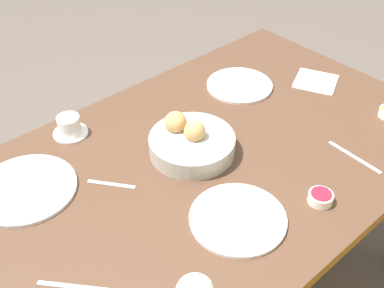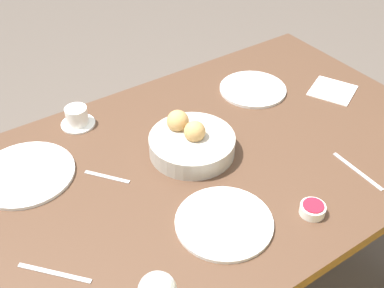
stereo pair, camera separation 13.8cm
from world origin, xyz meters
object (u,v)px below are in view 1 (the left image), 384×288
at_px(plate_far_center, 238,219).
at_px(spoon_coffee, 111,184).
at_px(bread_basket, 191,142).
at_px(plate_near_right, 26,189).
at_px(fork_silver, 354,157).
at_px(plate_near_left, 240,85).
at_px(coffee_cup, 69,127).
at_px(jam_bowl_berry, 320,197).
at_px(knife_silver, 77,287).
at_px(napkin, 316,81).

height_order(plate_far_center, spoon_coffee, plate_far_center).
bearing_deg(bread_basket, plate_near_right, -21.64).
distance_m(bread_basket, plate_far_center, 0.29).
bearing_deg(fork_silver, bread_basket, -45.01).
relative_size(plate_near_left, coffee_cup, 2.15).
distance_m(jam_bowl_berry, knife_silver, 0.64).
xyz_separation_m(plate_near_left, coffee_cup, (0.58, -0.16, 0.02)).
distance_m(plate_near_right, fork_silver, 0.92).
distance_m(plate_near_right, plate_far_center, 0.57).
bearing_deg(bread_basket, jam_bowl_berry, 107.12).
bearing_deg(plate_near_left, knife_silver, 21.11).
bearing_deg(spoon_coffee, knife_silver, 42.28).
bearing_deg(bread_basket, coffee_cup, -54.42).
bearing_deg(bread_basket, plate_far_center, 72.01).
relative_size(coffee_cup, knife_silver, 0.75).
bearing_deg(fork_silver, plate_far_center, -7.61).
distance_m(plate_near_left, knife_silver, 0.91).
bearing_deg(plate_far_center, jam_bowl_berry, 154.68).
distance_m(jam_bowl_berry, spoon_coffee, 0.55).
xyz_separation_m(bread_basket, plate_near_left, (-0.36, -0.15, -0.03)).
xyz_separation_m(plate_far_center, coffee_cup, (0.13, -0.58, 0.02)).
height_order(plate_near_right, coffee_cup, coffee_cup).
bearing_deg(fork_silver, coffee_cup, -49.19).
distance_m(coffee_cup, jam_bowl_berry, 0.76).
bearing_deg(plate_near_left, coffee_cup, -15.19).
height_order(plate_near_left, plate_near_right, same).
relative_size(knife_silver, napkin, 0.76).
relative_size(plate_near_left, napkin, 1.22).
bearing_deg(plate_near_left, plate_near_right, -1.66).
xyz_separation_m(jam_bowl_berry, napkin, (-0.47, -0.36, -0.01)).
height_order(plate_near_right, jam_bowl_berry, jam_bowl_berry).
xyz_separation_m(plate_far_center, spoon_coffee, (0.16, -0.31, -0.00)).
relative_size(knife_silver, spoon_coffee, 1.25).
bearing_deg(plate_near_left, fork_silver, 86.95).
relative_size(bread_basket, spoon_coffee, 2.20).
xyz_separation_m(coffee_cup, napkin, (-0.80, 0.31, -0.03)).
xyz_separation_m(plate_near_right, plate_far_center, (-0.34, 0.45, 0.00)).
relative_size(fork_silver, spoon_coffee, 1.58).
bearing_deg(plate_near_left, jam_bowl_berry, 65.01).
bearing_deg(fork_silver, plate_near_left, -93.05).
bearing_deg(fork_silver, spoon_coffee, -32.35).
xyz_separation_m(fork_silver, napkin, (-0.25, -0.32, 0.00)).
bearing_deg(napkin, plate_far_center, 21.74).
distance_m(plate_near_left, jam_bowl_berry, 0.58).
relative_size(coffee_cup, fork_silver, 0.60).
xyz_separation_m(plate_far_center, knife_silver, (0.40, -0.10, -0.00)).
bearing_deg(spoon_coffee, coffee_cup, -97.23).
bearing_deg(plate_near_left, spoon_coffee, 10.31).
xyz_separation_m(coffee_cup, jam_bowl_berry, (-0.33, 0.68, -0.01)).
bearing_deg(knife_silver, plate_far_center, 166.36).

